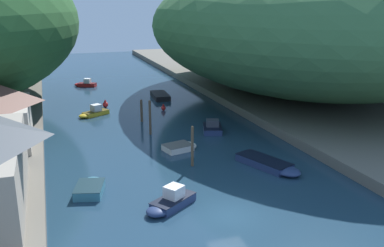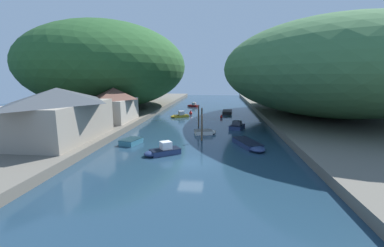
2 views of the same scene
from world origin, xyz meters
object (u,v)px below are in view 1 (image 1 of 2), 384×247
object	(u,v)px
boat_cabin_cruiser	(181,147)
boat_mid_channel	(212,127)
boat_white_cruiser	(85,84)
boat_near_quay	(90,187)
channel_buoy_far	(163,108)
boat_yellow_tender	(170,202)
person_by_boathouse	(16,160)
boat_red_skiff	(271,165)
channel_buoy_near	(105,104)
boat_navy_launch	(159,95)
boat_small_dinghy	(93,113)
person_on_quay	(8,176)

from	to	relation	value
boat_cabin_cruiser	boat_mid_channel	distance (m)	6.95
boat_white_cruiser	boat_near_quay	bearing A→B (deg)	-159.00
boat_mid_channel	channel_buoy_far	distance (m)	10.65
boat_mid_channel	boat_yellow_tender	world-z (taller)	boat_yellow_tender
person_by_boathouse	boat_red_skiff	bearing A→B (deg)	-116.60
boat_cabin_cruiser	person_by_boathouse	bearing A→B (deg)	-91.12
boat_mid_channel	person_by_boathouse	bearing A→B (deg)	-138.57
boat_white_cruiser	boat_yellow_tender	world-z (taller)	boat_yellow_tender
channel_buoy_near	channel_buoy_far	distance (m)	7.93
boat_cabin_cruiser	boat_red_skiff	distance (m)	8.95
channel_buoy_far	person_by_boathouse	distance (m)	24.82
boat_cabin_cruiser	boat_navy_launch	distance (m)	23.19
boat_cabin_cruiser	boat_near_quay	distance (m)	11.23
boat_small_dinghy	boat_mid_channel	distance (m)	15.60
channel_buoy_near	person_on_quay	bearing A→B (deg)	-111.70
boat_red_skiff	person_by_boathouse	xyz separation A→B (m)	(-19.96, 3.63, 1.59)
boat_yellow_tender	person_on_quay	size ratio (longest dim) A/B	2.51
boat_small_dinghy	person_on_quay	xyz separation A→B (m)	(-8.16, -21.73, 1.52)
boat_small_dinghy	channel_buoy_near	bearing A→B (deg)	-57.46
boat_white_cruiser	boat_near_quay	world-z (taller)	boat_white_cruiser
boat_white_cruiser	boat_red_skiff	xyz separation A→B (m)	(11.30, -41.49, -0.08)
boat_yellow_tender	boat_mid_channel	bearing A→B (deg)	-65.03
boat_white_cruiser	boat_yellow_tender	size ratio (longest dim) A/B	0.89
boat_white_cruiser	channel_buoy_far	xyz separation A→B (m)	(7.97, -19.50, -0.06)
boat_navy_launch	boat_near_quay	world-z (taller)	same
boat_white_cruiser	boat_near_quay	xyz separation A→B (m)	(-3.54, -41.14, -0.06)
boat_navy_launch	person_by_boathouse	distance (m)	31.83
boat_mid_channel	boat_white_cruiser	bearing A→B (deg)	128.40
boat_cabin_cruiser	boat_yellow_tender	distance (m)	11.79
boat_near_quay	boat_red_skiff	bearing A→B (deg)	14.14
person_by_boathouse	channel_buoy_far	bearing A→B (deg)	-58.48
boat_near_quay	channel_buoy_near	world-z (taller)	channel_buoy_near
person_on_quay	channel_buoy_near	bearing A→B (deg)	-4.56
boat_white_cruiser	boat_navy_launch	world-z (taller)	boat_white_cruiser
person_by_boathouse	boat_mid_channel	bearing A→B (deg)	-83.65
boat_cabin_cruiser	channel_buoy_near	bearing A→B (deg)	179.12
boat_navy_launch	person_by_boathouse	world-z (taller)	person_by_boathouse
boat_mid_channel	channel_buoy_far	bearing A→B (deg)	123.25
boat_yellow_tender	boat_red_skiff	bearing A→B (deg)	-102.21
boat_small_dinghy	boat_white_cruiser	bearing A→B (deg)	-32.22
boat_yellow_tender	channel_buoy_far	xyz separation A→B (m)	(6.69, 26.06, -0.10)
boat_white_cruiser	boat_cabin_cruiser	distance (m)	35.04
boat_navy_launch	channel_buoy_far	world-z (taller)	channel_buoy_far
boat_cabin_cruiser	boat_red_skiff	bearing A→B (deg)	25.60
boat_white_cruiser	channel_buoy_near	size ratio (longest dim) A/B	3.45
boat_yellow_tender	person_by_boathouse	xyz separation A→B (m)	(-9.94, 7.71, 1.48)
boat_yellow_tender	boat_near_quay	bearing A→B (deg)	13.07
boat_white_cruiser	boat_small_dinghy	xyz separation A→B (m)	(-0.86, -19.26, -0.01)
boat_red_skiff	channel_buoy_far	distance (m)	22.24
channel_buoy_far	person_by_boathouse	xyz separation A→B (m)	(-16.63, -18.35, 1.58)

